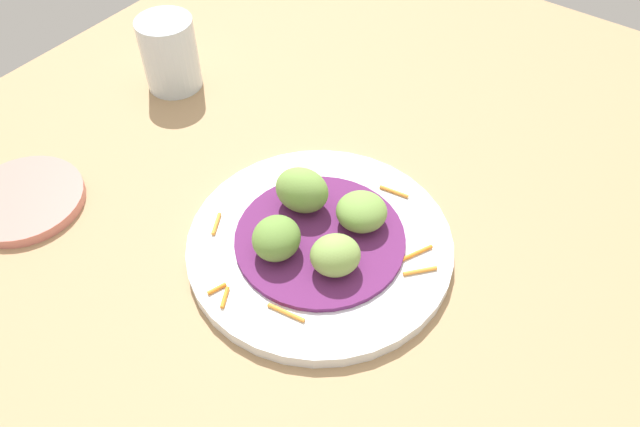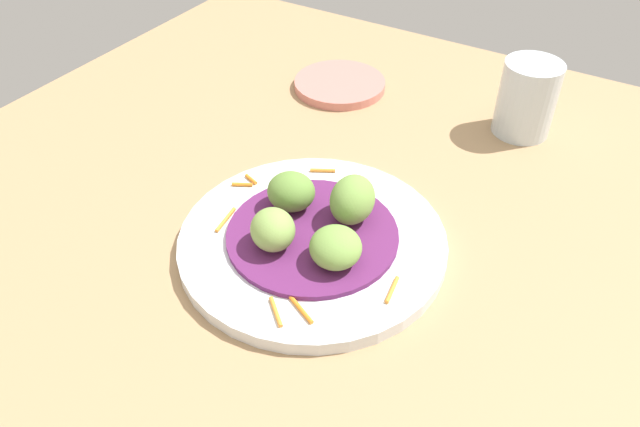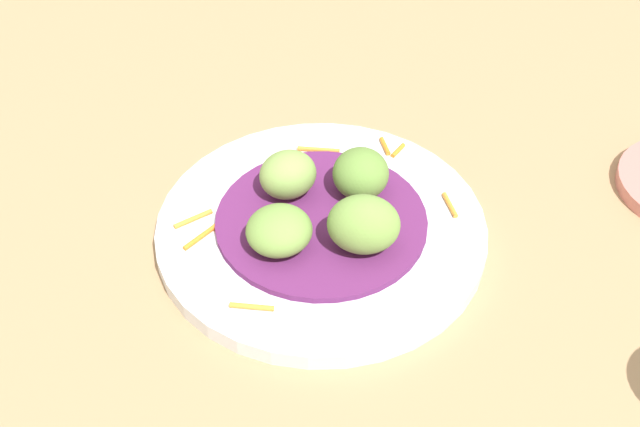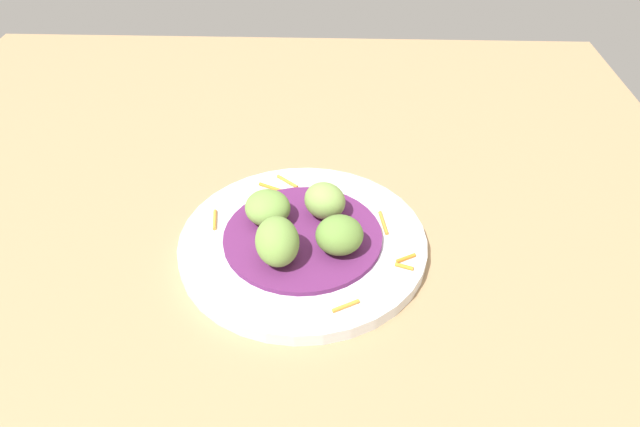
# 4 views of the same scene
# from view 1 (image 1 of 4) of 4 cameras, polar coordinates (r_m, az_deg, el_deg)

# --- Properties ---
(table_surface) EXTENTS (1.10, 1.10, 0.02)m
(table_surface) POSITION_cam_1_polar(r_m,az_deg,el_deg) (0.65, 5.11, -2.37)
(table_surface) COLOR tan
(table_surface) RESTS_ON ground
(main_plate) EXTENTS (0.27, 0.27, 0.01)m
(main_plate) POSITION_cam_1_polar(r_m,az_deg,el_deg) (0.62, -0.01, -2.90)
(main_plate) COLOR silver
(main_plate) RESTS_ON table_surface
(cabbage_bed) EXTENTS (0.17, 0.17, 0.01)m
(cabbage_bed) POSITION_cam_1_polar(r_m,az_deg,el_deg) (0.62, -0.01, -2.32)
(cabbage_bed) COLOR #60235B
(cabbage_bed) RESTS_ON main_plate
(carrot_garnish) EXTENTS (0.22, 0.22, 0.00)m
(carrot_garnish) POSITION_cam_1_polar(r_m,az_deg,el_deg) (0.60, 0.55, -4.20)
(carrot_garnish) COLOR orange
(carrot_garnish) RESTS_ON main_plate
(guac_scoop_left) EXTENTS (0.06, 0.06, 0.04)m
(guac_scoop_left) POSITION_cam_1_polar(r_m,az_deg,el_deg) (0.57, 1.81, -4.09)
(guac_scoop_left) COLOR #84A851
(guac_scoop_left) RESTS_ON cabbage_bed
(guac_scoop_center) EXTENTS (0.07, 0.07, 0.03)m
(guac_scoop_center) POSITION_cam_1_polar(r_m,az_deg,el_deg) (0.61, 3.85, 0.18)
(guac_scoop_center) COLOR #759E47
(guac_scoop_center) RESTS_ON cabbage_bed
(guac_scoop_right) EXTENTS (0.05, 0.06, 0.05)m
(guac_scoop_right) POSITION_cam_1_polar(r_m,az_deg,el_deg) (0.62, -1.68, 2.16)
(guac_scoop_right) COLOR #759E47
(guac_scoop_right) RESTS_ON cabbage_bed
(guac_scoop_back) EXTENTS (0.06, 0.05, 0.04)m
(guac_scoop_back) POSITION_cam_1_polar(r_m,az_deg,el_deg) (0.59, -4.04, -2.28)
(guac_scoop_back) COLOR olive
(guac_scoop_back) RESTS_ON cabbage_bed
(side_plate_small) EXTENTS (0.13, 0.13, 0.01)m
(side_plate_small) POSITION_cam_1_polar(r_m,az_deg,el_deg) (0.74, -25.58, 1.16)
(side_plate_small) COLOR tan
(side_plate_small) RESTS_ON table_surface
(water_glass) EXTENTS (0.07, 0.07, 0.09)m
(water_glass) POSITION_cam_1_polar(r_m,az_deg,el_deg) (0.83, -13.68, 14.12)
(water_glass) COLOR silver
(water_glass) RESTS_ON table_surface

